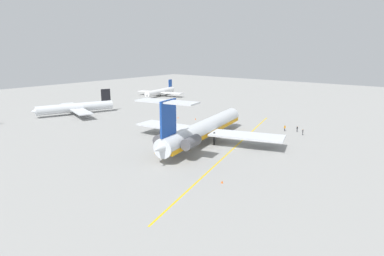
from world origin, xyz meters
The scene contains 11 objects.
ground centered at (0.00, 0.00, 0.00)m, with size 342.72×342.72×0.00m, color gray.
main_jetliner centered at (-2.59, 8.29, 3.68)m, with size 46.03×40.98×13.48m.
airliner_mid_left centered at (-1.35, 68.34, 2.55)m, with size 28.34×28.42×8.66m.
airliner_mid_right centered at (53.52, 77.36, 2.24)m, with size 25.40×25.30×7.62m.
ground_crew_near_nose centered at (21.66, -9.01, 1.12)m, with size 0.38×0.29×1.76m.
ground_crew_near_tail centered at (24.48, -6.29, 1.10)m, with size 0.38×0.29×1.74m.
ground_crew_portside centered at (23.04, -3.08, 1.14)m, with size 0.29×0.46×1.80m.
safety_cone_nose centered at (19.51, 27.59, 0.28)m, with size 0.40×0.40×0.55m, color #EA590F.
safety_cone_wingtip centered at (-21.33, -10.36, 0.28)m, with size 0.40×0.40×0.55m, color #EA590F.
safety_cone_tail centered at (17.51, 33.80, 0.28)m, with size 0.40×0.40×0.55m, color #EA590F.
taxiway_centreline centered at (-1.31, -0.51, 0.00)m, with size 80.87×0.36×0.01m, color gold.
Camera 1 is at (-69.13, -41.44, 23.85)m, focal length 31.33 mm.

